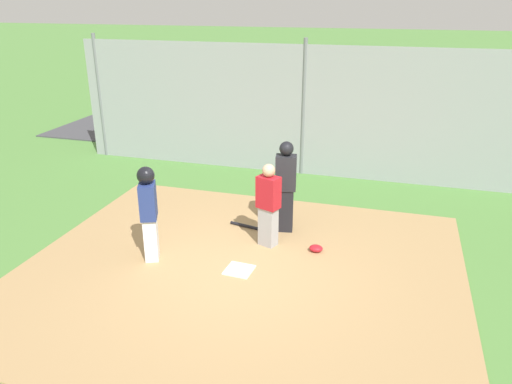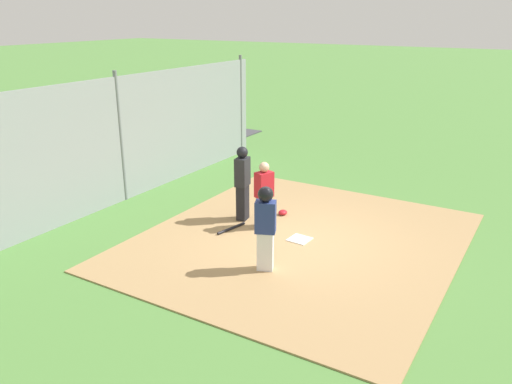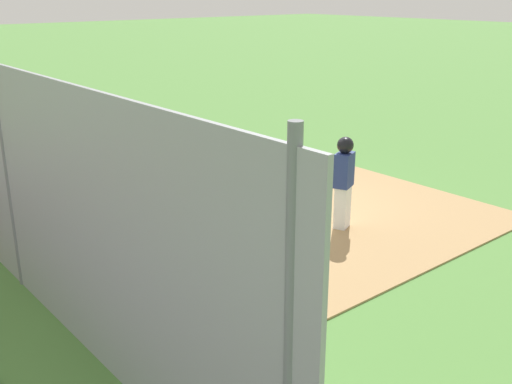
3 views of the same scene
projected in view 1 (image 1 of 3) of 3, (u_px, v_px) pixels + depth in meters
The scene contains 12 objects.
ground_plane at pixel (239, 272), 8.13m from camera, with size 140.00×140.00×0.00m, color #51843D.
dirt_infield at pixel (239, 271), 8.13m from camera, with size 7.20×6.40×0.03m, color #A88456.
home_plate at pixel (239, 270), 8.12m from camera, with size 0.44×0.44×0.02m, color white.
catcher at pixel (268, 204), 8.69m from camera, with size 0.45×0.38×1.54m.
umpire at pixel (286, 185), 9.19m from camera, with size 0.42×0.32×1.77m.
runner at pixel (148, 208), 8.15m from camera, with size 0.39×0.45×1.67m.
baseball_bat at pixel (250, 227), 9.60m from camera, with size 0.06×0.06×0.84m, color black.
catcher_mask at pixel (316, 248), 8.71m from camera, with size 0.24×0.20×0.12m, color #B21923.
backstop_fence at pixel (303, 112), 12.13m from camera, with size 12.00×0.10×3.35m.
parking_lot at pixel (324, 136), 15.99m from camera, with size 18.00×5.20×0.04m, color #424247.
parked_car_red at pixel (404, 120), 15.60m from camera, with size 4.36×2.23×1.28m.
parked_car_white at pixel (220, 112), 16.70m from camera, with size 4.31×2.10×1.28m.
Camera 1 is at (-2.26, 6.71, 4.22)m, focal length 34.58 mm.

